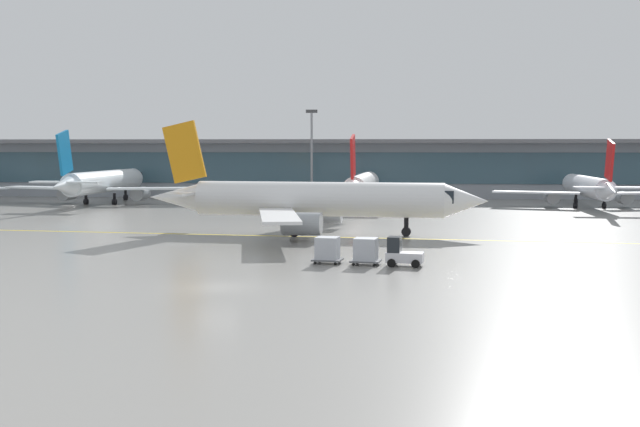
{
  "coord_description": "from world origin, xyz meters",
  "views": [
    {
      "loc": [
        10.16,
        -46.99,
        8.54
      ],
      "look_at": [
        4.73,
        17.98,
        3.0
      ],
      "focal_mm": 44.78,
      "sensor_mm": 36.0,
      "label": 1
    }
  ],
  "objects_px": {
    "gate_airplane_2": "(362,185)",
    "taxiing_regional_jet": "(315,200)",
    "cargo_dolly_trailing": "(327,249)",
    "cargo_dolly_lead": "(366,250)",
    "baggage_tug": "(402,254)",
    "gate_airplane_1": "(104,182)",
    "gate_airplane_3": "(588,187)",
    "apron_light_mast_1": "(312,151)"
  },
  "relations": [
    {
      "from": "gate_airplane_1",
      "to": "cargo_dolly_trailing",
      "type": "relative_size",
      "value": 13.84
    },
    {
      "from": "baggage_tug",
      "to": "apron_light_mast_1",
      "type": "height_order",
      "value": "apron_light_mast_1"
    },
    {
      "from": "taxiing_regional_jet",
      "to": "baggage_tug",
      "type": "distance_m",
      "value": 21.49
    },
    {
      "from": "cargo_dolly_trailing",
      "to": "gate_airplane_1",
      "type": "bearing_deg",
      "value": 132.22
    },
    {
      "from": "baggage_tug",
      "to": "cargo_dolly_trailing",
      "type": "relative_size",
      "value": 1.2
    },
    {
      "from": "gate_airplane_1",
      "to": "taxiing_regional_jet",
      "type": "distance_m",
      "value": 51.24
    },
    {
      "from": "gate_airplane_2",
      "to": "cargo_dolly_lead",
      "type": "relative_size",
      "value": 13.04
    },
    {
      "from": "cargo_dolly_lead",
      "to": "cargo_dolly_trailing",
      "type": "distance_m",
      "value": 2.83
    },
    {
      "from": "gate_airplane_2",
      "to": "gate_airplane_3",
      "type": "xyz_separation_m",
      "value": [
        31.3,
        1.2,
        -0.19
      ]
    },
    {
      "from": "gate_airplane_2",
      "to": "gate_airplane_3",
      "type": "relative_size",
      "value": 1.07
    },
    {
      "from": "baggage_tug",
      "to": "gate_airplane_1",
      "type": "bearing_deg",
      "value": 135.44
    },
    {
      "from": "gate_airplane_2",
      "to": "taxiing_regional_jet",
      "type": "height_order",
      "value": "taxiing_regional_jet"
    },
    {
      "from": "gate_airplane_3",
      "to": "baggage_tug",
      "type": "height_order",
      "value": "gate_airplane_3"
    },
    {
      "from": "gate_airplane_2",
      "to": "cargo_dolly_lead",
      "type": "distance_m",
      "value": 55.08
    },
    {
      "from": "gate_airplane_2",
      "to": "cargo_dolly_lead",
      "type": "xyz_separation_m",
      "value": [
        1.97,
        -55.01,
        -1.95
      ]
    },
    {
      "from": "gate_airplane_3",
      "to": "taxiing_regional_jet",
      "type": "xyz_separation_m",
      "value": [
        -34.75,
        -36.82,
        0.49
      ]
    },
    {
      "from": "baggage_tug",
      "to": "taxiing_regional_jet",
      "type": "bearing_deg",
      "value": 120.96
    },
    {
      "from": "gate_airplane_1",
      "to": "baggage_tug",
      "type": "relative_size",
      "value": 11.54
    },
    {
      "from": "apron_light_mast_1",
      "to": "gate_airplane_3",
      "type": "bearing_deg",
      "value": -15.99
    },
    {
      "from": "gate_airplane_3",
      "to": "baggage_tug",
      "type": "bearing_deg",
      "value": 155.8
    },
    {
      "from": "gate_airplane_1",
      "to": "gate_airplane_3",
      "type": "height_order",
      "value": "gate_airplane_1"
    },
    {
      "from": "gate_airplane_3",
      "to": "apron_light_mast_1",
      "type": "height_order",
      "value": "apron_light_mast_1"
    },
    {
      "from": "gate_airplane_1",
      "to": "taxiing_regional_jet",
      "type": "height_order",
      "value": "taxiing_regional_jet"
    },
    {
      "from": "cargo_dolly_trailing",
      "to": "baggage_tug",
      "type": "bearing_deg",
      "value": -0.0
    },
    {
      "from": "gate_airplane_2",
      "to": "apron_light_mast_1",
      "type": "xyz_separation_m",
      "value": [
        -8.29,
        12.55,
        4.76
      ]
    },
    {
      "from": "gate_airplane_3",
      "to": "cargo_dolly_trailing",
      "type": "bearing_deg",
      "value": 151.15
    },
    {
      "from": "gate_airplane_3",
      "to": "baggage_tug",
      "type": "relative_size",
      "value": 10.18
    },
    {
      "from": "gate_airplane_2",
      "to": "baggage_tug",
      "type": "distance_m",
      "value": 55.64
    },
    {
      "from": "gate_airplane_3",
      "to": "cargo_dolly_trailing",
      "type": "distance_m",
      "value": 64.39
    },
    {
      "from": "cargo_dolly_lead",
      "to": "apron_light_mast_1",
      "type": "bearing_deg",
      "value": 107.6
    },
    {
      "from": "gate_airplane_3",
      "to": "apron_light_mast_1",
      "type": "bearing_deg",
      "value": 75.1
    },
    {
      "from": "taxiing_regional_jet",
      "to": "gate_airplane_1",
      "type": "bearing_deg",
      "value": 138.28
    },
    {
      "from": "gate_airplane_2",
      "to": "baggage_tug",
      "type": "xyz_separation_m",
      "value": [
        4.54,
        -55.41,
        -2.12
      ]
    },
    {
      "from": "gate_airplane_3",
      "to": "taxiing_regional_jet",
      "type": "height_order",
      "value": "taxiing_regional_jet"
    },
    {
      "from": "cargo_dolly_trailing",
      "to": "taxiing_regional_jet",
      "type": "bearing_deg",
      "value": 106.86
    },
    {
      "from": "gate_airplane_1",
      "to": "cargo_dolly_trailing",
      "type": "distance_m",
      "value": 67.91
    },
    {
      "from": "gate_airplane_1",
      "to": "cargo_dolly_lead",
      "type": "distance_m",
      "value": 69.84
    },
    {
      "from": "gate_airplane_1",
      "to": "baggage_tug",
      "type": "xyz_separation_m",
      "value": [
        42.58,
        -57.6,
        -2.3
      ]
    },
    {
      "from": "gate_airplane_2",
      "to": "baggage_tug",
      "type": "relative_size",
      "value": 10.87
    },
    {
      "from": "baggage_tug",
      "to": "cargo_dolly_lead",
      "type": "distance_m",
      "value": 2.61
    },
    {
      "from": "baggage_tug",
      "to": "gate_airplane_2",
      "type": "bearing_deg",
      "value": 103.65
    },
    {
      "from": "apron_light_mast_1",
      "to": "cargo_dolly_lead",
      "type": "bearing_deg",
      "value": -81.37
    }
  ]
}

